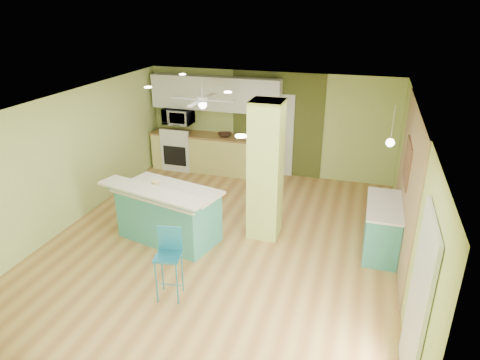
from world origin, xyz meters
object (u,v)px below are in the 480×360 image
bar_stool (169,252)px  fruit_bowl (225,135)px  peninsula (168,213)px  canister (156,185)px  side_counter (382,227)px

bar_stool → fruit_bowl: bearing=88.9°
peninsula → canister: size_ratio=14.68×
side_counter → canister: 3.97m
peninsula → canister: 0.56m
fruit_bowl → canister: bearing=-92.3°
canister → bar_stool: bearing=-57.2°
peninsula → side_counter: size_ratio=1.58×
fruit_bowl → peninsula: bearing=-88.8°
bar_stool → canister: 1.75m
side_counter → fruit_bowl: 4.60m
peninsula → side_counter: (3.65, 0.72, -0.07)m
peninsula → canister: (-0.21, 0.01, 0.52)m
peninsula → canister: bearing=-168.7°
peninsula → bar_stool: 1.63m
bar_stool → side_counter: 3.65m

